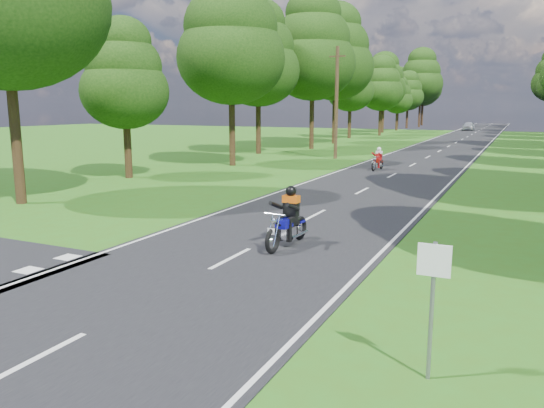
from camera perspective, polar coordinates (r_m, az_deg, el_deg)
The scene contains 9 objects.
ground at distance 11.89m, azimuth -9.30°, elevation -8.33°, with size 160.00×160.00×0.00m, color #325F15.
main_road at distance 59.70m, azimuth 19.19°, elevation 6.26°, with size 7.00×140.00×0.02m, color black.
road_markings at distance 57.85m, azimuth 18.84°, elevation 6.18°, with size 7.40×140.00×0.01m.
treeline at distance 69.61m, azimuth 21.76°, elevation 13.43°, with size 40.00×115.35×14.78m.
telegraph_pole at distance 39.26m, azimuth 6.95°, elevation 10.80°, with size 1.20×0.26×8.00m.
road_sign at distance 7.68m, azimuth 16.90°, elevation -8.71°, with size 0.45×0.07×2.00m.
rider_near_blue at distance 14.41m, azimuth 1.63°, elevation -1.37°, with size 0.66×1.99×1.66m, color #0F0D96, non-canonical shape.
rider_far_red at distance 32.52m, azimuth 11.31°, elevation 4.81°, with size 0.55×1.64×1.37m, color maroon, non-canonical shape.
distant_car at distance 90.03m, azimuth 20.42°, elevation 7.87°, with size 1.65×4.11×1.40m, color silver.
Camera 1 is at (6.47, -9.22, 3.81)m, focal length 35.00 mm.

